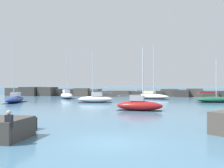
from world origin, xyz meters
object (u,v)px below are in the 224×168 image
at_px(sailboat_moored_4, 214,99).
at_px(sailboat_moored_3, 139,105).
at_px(sailboat_moored_2, 67,95).
at_px(person_on_rocks, 9,125).
at_px(sailboat_moored_7, 96,99).
at_px(sailboat_moored_1, 151,96).
at_px(sailboat_moored_6, 15,99).

bearing_deg(sailboat_moored_4, sailboat_moored_3, -130.81).
xyz_separation_m(sailboat_moored_2, sailboat_moored_4, (27.28, -7.29, -0.20)).
height_order(sailboat_moored_2, person_on_rocks, sailboat_moored_2).
bearing_deg(sailboat_moored_3, person_on_rocks, -110.42).
distance_m(sailboat_moored_7, person_on_rocks, 28.55).
xyz_separation_m(sailboat_moored_2, person_on_rocks, (8.98, -38.13, 0.29)).
height_order(sailboat_moored_2, sailboat_moored_7, sailboat_moored_2).
distance_m(sailboat_moored_1, sailboat_moored_4, 12.93).
relative_size(sailboat_moored_1, sailboat_moored_4, 1.50).
xyz_separation_m(sailboat_moored_1, sailboat_moored_7, (-9.38, -10.57, 0.00)).
bearing_deg(sailboat_moored_1, sailboat_moored_4, -39.67).
bearing_deg(sailboat_moored_1, sailboat_moored_7, -131.58).
xyz_separation_m(sailboat_moored_3, person_on_rocks, (-6.32, -16.96, 0.34)).
height_order(sailboat_moored_3, person_on_rocks, sailboat_moored_3).
bearing_deg(sailboat_moored_7, sailboat_moored_6, -171.72).
relative_size(sailboat_moored_2, sailboat_moored_7, 1.14).
xyz_separation_m(sailboat_moored_3, sailboat_moored_6, (-20.41, 9.67, -0.03)).
distance_m(sailboat_moored_2, person_on_rocks, 39.18).
xyz_separation_m(sailboat_moored_1, sailboat_moored_2, (-17.33, -0.97, 0.08)).
bearing_deg(sailboat_moored_3, sailboat_moored_4, 49.19).
distance_m(sailboat_moored_1, sailboat_moored_6, 25.67).
distance_m(sailboat_moored_3, person_on_rocks, 18.10).
height_order(sailboat_moored_4, sailboat_moored_6, sailboat_moored_6).
xyz_separation_m(sailboat_moored_4, sailboat_moored_6, (-32.39, -4.21, 0.12)).
distance_m(sailboat_moored_2, sailboat_moored_6, 12.59).
height_order(sailboat_moored_1, sailboat_moored_2, sailboat_moored_1).
relative_size(sailboat_moored_2, sailboat_moored_4, 1.34).
xyz_separation_m(sailboat_moored_3, sailboat_moored_4, (11.98, 13.88, -0.15)).
height_order(sailboat_moored_1, sailboat_moored_4, sailboat_moored_1).
relative_size(sailboat_moored_2, sailboat_moored_3, 1.31).
bearing_deg(person_on_rocks, sailboat_moored_1, 77.95).
bearing_deg(sailboat_moored_7, sailboat_moored_3, -57.59).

